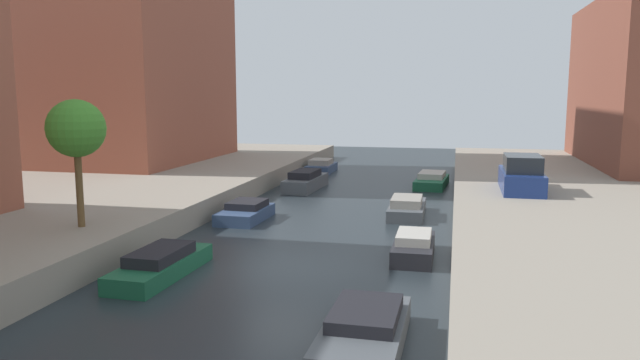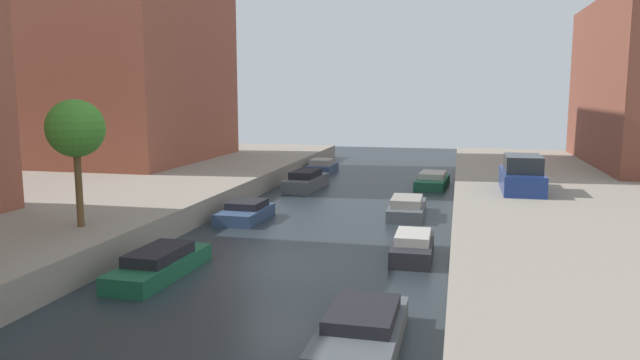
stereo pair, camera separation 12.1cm
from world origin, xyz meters
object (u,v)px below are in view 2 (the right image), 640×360
object	(u,v)px
moored_boat_left_2	(160,264)
moored_boat_right_2	(361,331)
moored_boat_right_5	(432,181)
parked_car	(522,176)
moored_boat_left_4	(306,181)
moored_boat_right_4	(407,208)
moored_boat_left_3	(246,212)
street_tree_2	(75,129)
moored_boat_right_3	(413,247)
moored_boat_left_5	(322,167)

from	to	relation	value
moored_boat_left_2	moored_boat_right_2	xyz separation A→B (m)	(6.59, -3.58, -0.01)
moored_boat_right_5	parked_car	bearing A→B (deg)	-58.43
moored_boat_left_4	moored_boat_right_4	xyz separation A→B (m)	(6.15, -6.13, -0.09)
moored_boat_left_3	moored_boat_left_2	bearing A→B (deg)	-88.12
moored_boat_left_4	street_tree_2	bearing A→B (deg)	-104.06
parked_car	moored_boat_right_5	world-z (taller)	parked_car
moored_boat_right_3	moored_boat_right_4	distance (m)	6.71
moored_boat_left_2	moored_boat_left_4	bearing A→B (deg)	89.28
moored_boat_left_3	moored_boat_right_4	size ratio (longest dim) A/B	0.85
moored_boat_left_4	moored_boat_right_5	distance (m)	7.33
moored_boat_left_2	moored_boat_right_2	distance (m)	7.50
parked_car	moored_boat_left_2	size ratio (longest dim) A/B	1.05
moored_boat_left_4	moored_boat_right_4	size ratio (longest dim) A/B	1.16
street_tree_2	moored_boat_right_2	size ratio (longest dim) A/B	1.08
moored_boat_left_2	moored_boat_left_5	size ratio (longest dim) A/B	1.28
moored_boat_right_5	street_tree_2	bearing A→B (deg)	-121.04
moored_boat_right_5	moored_boat_right_3	bearing A→B (deg)	-89.81
street_tree_2	parked_car	world-z (taller)	street_tree_2
moored_boat_left_3	moored_boat_right_5	bearing A→B (deg)	56.53
moored_boat_right_4	moored_boat_left_3	bearing A→B (deg)	-160.24
parked_car	moored_boat_left_3	world-z (taller)	parked_car
parked_car	moored_boat_left_5	xyz separation A→B (m)	(-11.82, 11.61, -1.30)
moored_boat_right_2	moored_boat_right_4	size ratio (longest dim) A/B	1.02
moored_boat_left_2	moored_boat_right_4	distance (m)	12.20
moored_boat_left_2	moored_boat_right_3	bearing A→B (deg)	27.74
moored_boat_left_5	moored_boat_right_5	world-z (taller)	moored_boat_left_5
moored_boat_left_2	moored_boat_right_3	size ratio (longest dim) A/B	1.29
moored_boat_left_3	moored_boat_right_5	world-z (taller)	moored_boat_right_5
street_tree_2	moored_boat_right_3	xyz separation A→B (m)	(10.70, 2.31, -3.84)
moored_boat_right_2	moored_boat_left_2	bearing A→B (deg)	151.52
moored_boat_left_3	moored_boat_right_4	xyz separation A→B (m)	(6.62, 2.38, 0.03)
moored_boat_left_4	moored_boat_left_3	bearing A→B (deg)	-93.17
moored_boat_left_2	moored_boat_left_4	xyz separation A→B (m)	(0.21, 16.54, 0.11)
parked_car	moored_boat_left_5	size ratio (longest dim) A/B	1.34
street_tree_2	parked_car	xyz separation A→B (m)	(14.85, 10.84, -2.52)
parked_car	moored_boat_left_2	bearing A→B (deg)	-132.56
parked_car	moored_boat_right_2	world-z (taller)	parked_car
moored_boat_left_4	moored_boat_right_2	xyz separation A→B (m)	(6.39, -20.11, -0.11)
moored_boat_left_4	moored_boat_right_3	xyz separation A→B (m)	(6.92, -12.79, -0.10)
street_tree_2	moored_boat_right_4	xyz separation A→B (m)	(9.93, 8.97, -3.83)
moored_boat_left_2	moored_boat_right_5	world-z (taller)	moored_boat_left_2
moored_boat_left_2	moored_boat_right_2	size ratio (longest dim) A/B	1.09
street_tree_2	moored_boat_right_4	bearing A→B (deg)	42.09
moored_boat_left_2	moored_boat_left_5	bearing A→B (deg)	91.30
moored_boat_left_3	moored_boat_right_2	xyz separation A→B (m)	(6.86, -11.61, 0.01)
street_tree_2	moored_boat_left_2	bearing A→B (deg)	-21.93
moored_boat_right_4	moored_boat_left_5	bearing A→B (deg)	117.11
moored_boat_left_2	moored_boat_left_5	world-z (taller)	moored_boat_left_5
moored_boat_right_2	moored_boat_right_3	xyz separation A→B (m)	(0.53, 7.32, 0.01)
moored_boat_left_5	moored_boat_right_3	world-z (taller)	moored_boat_left_5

